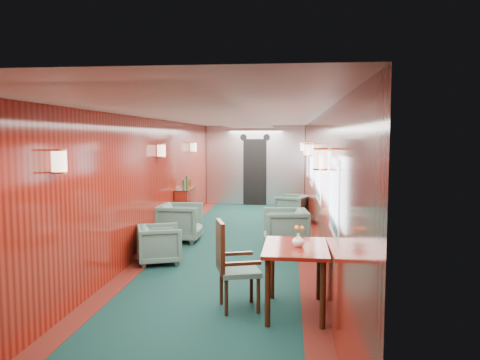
{
  "coord_description": "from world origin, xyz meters",
  "views": [
    {
      "loc": [
        1.04,
        -8.23,
        2.06
      ],
      "look_at": [
        0.0,
        1.56,
        1.15
      ],
      "focal_mm": 35.0,
      "sensor_mm": 36.0,
      "label": 1
    }
  ],
  "objects_px": {
    "armchair_left_near": "(160,244)",
    "credenza": "(186,207)",
    "dining_table": "(295,257)",
    "armchair_right_near": "(286,229)",
    "armchair_right_far": "(292,208)",
    "armchair_left_far": "(180,222)",
    "side_chair": "(231,262)"
  },
  "relations": [
    {
      "from": "side_chair",
      "to": "armchair_right_near",
      "type": "bearing_deg",
      "value": 61.91
    },
    {
      "from": "armchair_right_near",
      "to": "armchair_right_far",
      "type": "height_order",
      "value": "armchair_right_near"
    },
    {
      "from": "credenza",
      "to": "armchair_right_near",
      "type": "relative_size",
      "value": 1.44
    },
    {
      "from": "side_chair",
      "to": "armchair_left_near",
      "type": "height_order",
      "value": "side_chair"
    },
    {
      "from": "side_chair",
      "to": "armchair_left_far",
      "type": "xyz_separation_m",
      "value": [
        -1.46,
        3.58,
        -0.21
      ]
    },
    {
      "from": "dining_table",
      "to": "armchair_left_far",
      "type": "relative_size",
      "value": 1.3
    },
    {
      "from": "dining_table",
      "to": "armchair_right_far",
      "type": "distance_m",
      "value": 5.97
    },
    {
      "from": "credenza",
      "to": "armchair_left_near",
      "type": "bearing_deg",
      "value": -84.96
    },
    {
      "from": "armchair_left_far",
      "to": "armchair_right_near",
      "type": "height_order",
      "value": "armchair_left_far"
    },
    {
      "from": "armchair_left_near",
      "to": "armchair_right_near",
      "type": "bearing_deg",
      "value": -78.4
    },
    {
      "from": "dining_table",
      "to": "armchair_right_far",
      "type": "xyz_separation_m",
      "value": [
        -0.01,
        5.96,
        -0.34
      ]
    },
    {
      "from": "armchair_left_near",
      "to": "armchair_right_near",
      "type": "relative_size",
      "value": 0.85
    },
    {
      "from": "credenza",
      "to": "dining_table",
      "type": "bearing_deg",
      "value": -64.39
    },
    {
      "from": "side_chair",
      "to": "credenza",
      "type": "bearing_deg",
      "value": 91.33
    },
    {
      "from": "credenza",
      "to": "armchair_right_near",
      "type": "height_order",
      "value": "credenza"
    },
    {
      "from": "armchair_left_far",
      "to": "armchair_left_near",
      "type": "bearing_deg",
      "value": -179.33
    },
    {
      "from": "armchair_left_far",
      "to": "armchair_right_far",
      "type": "xyz_separation_m",
      "value": [
        2.21,
        2.37,
        -0.04
      ]
    },
    {
      "from": "armchair_left_near",
      "to": "credenza",
      "type": "bearing_deg",
      "value": -14.83
    },
    {
      "from": "dining_table",
      "to": "armchair_left_near",
      "type": "relative_size",
      "value": 1.56
    },
    {
      "from": "side_chair",
      "to": "armchair_left_near",
      "type": "distance_m",
      "value": 2.41
    },
    {
      "from": "armchair_right_near",
      "to": "dining_table",
      "type": "bearing_deg",
      "value": -3.97
    },
    {
      "from": "armchair_left_near",
      "to": "armchair_right_far",
      "type": "xyz_separation_m",
      "value": [
        2.16,
        4.02,
        0.02
      ]
    },
    {
      "from": "dining_table",
      "to": "armchair_right_near",
      "type": "bearing_deg",
      "value": 93.42
    },
    {
      "from": "dining_table",
      "to": "armchair_left_near",
      "type": "xyz_separation_m",
      "value": [
        -2.18,
        1.94,
        -0.35
      ]
    },
    {
      "from": "armchair_left_far",
      "to": "armchair_right_near",
      "type": "distance_m",
      "value": 2.12
    },
    {
      "from": "dining_table",
      "to": "credenza",
      "type": "height_order",
      "value": "credenza"
    },
    {
      "from": "armchair_right_far",
      "to": "armchair_left_far",
      "type": "bearing_deg",
      "value": -21.47
    },
    {
      "from": "dining_table",
      "to": "armchair_right_near",
      "type": "distance_m",
      "value": 3.21
    },
    {
      "from": "armchair_right_near",
      "to": "armchair_right_far",
      "type": "distance_m",
      "value": 2.77
    },
    {
      "from": "dining_table",
      "to": "armchair_right_far",
      "type": "height_order",
      "value": "dining_table"
    },
    {
      "from": "dining_table",
      "to": "armchair_left_far",
      "type": "xyz_separation_m",
      "value": [
        -2.22,
        3.59,
        -0.29
      ]
    },
    {
      "from": "armchair_left_near",
      "to": "armchair_left_far",
      "type": "bearing_deg",
      "value": -18.31
    }
  ]
}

